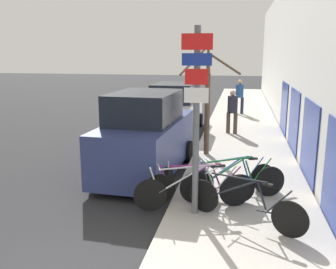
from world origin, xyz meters
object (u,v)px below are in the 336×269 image
parked_car_1 (175,110)px  bicycle_4 (233,178)px  bicycle_3 (234,182)px  street_tree (207,102)px  bicycle_0 (244,204)px  bicycle_2 (200,186)px  parked_car_0 (147,137)px  pedestrian_near (232,109)px  signpost (196,115)px  pedestrian_far (240,94)px  bicycle_1 (193,190)px

parked_car_1 → bicycle_4: bearing=-69.2°
bicycle_3 → street_tree: street_tree is taller
bicycle_0 → bicycle_2: bicycle_0 is taller
bicycle_0 → street_tree: size_ratio=0.63×
parked_car_0 → bicycle_3: bearing=-34.0°
pedestrian_near → bicycle_0: bearing=111.1°
bicycle_2 → bicycle_3: 0.78m
bicycle_2 → street_tree: size_ratio=0.66×
signpost → bicycle_3: signpost is taller
bicycle_3 → bicycle_4: bearing=-18.8°
signpost → street_tree: size_ratio=1.04×
parked_car_0 → pedestrian_far: parked_car_0 is taller
parked_car_1 → parked_car_0: bearing=-87.2°
bicycle_0 → parked_car_0: (-2.69, 3.06, 0.52)m
signpost → bicycle_4: bearing=60.5°
pedestrian_far → street_tree: 8.52m
pedestrian_near → parked_car_1: bearing=4.8°
bicycle_1 → bicycle_0: bearing=-136.0°
signpost → parked_car_1: size_ratio=0.88×
bicycle_1 → bicycle_3: (0.82, 0.67, 0.00)m
street_tree → pedestrian_near: bearing=77.8°
bicycle_0 → parked_car_1: bearing=44.7°
bicycle_2 → street_tree: (-0.23, 4.04, 1.31)m
bicycle_1 → bicycle_2: bearing=-35.6°
parked_car_1 → pedestrian_far: 5.26m
parked_car_0 → street_tree: bearing=53.6°
bicycle_1 → pedestrian_far: pedestrian_far is taller
pedestrian_far → street_tree: bearing=-97.8°
bicycle_3 → pedestrian_far: (0.03, 12.16, 0.64)m
parked_car_0 → parked_car_1: bearing=95.0°
signpost → bicycle_4: (0.73, 1.29, -1.68)m
signpost → bicycle_2: bearing=85.5°
signpost → bicycle_4: 2.24m
bicycle_2 → parked_car_1: size_ratio=0.56×
bicycle_0 → pedestrian_far: 13.37m
signpost → parked_car_0: bearing=121.8°
bicycle_2 → street_tree: bearing=-7.5°
bicycle_3 → pedestrian_far: pedestrian_far is taller
bicycle_2 → bicycle_4: (0.69, 0.72, -0.01)m
parked_car_0 → pedestrian_far: (2.51, 10.30, 0.12)m
bicycle_2 → pedestrian_far: 12.52m
bicycle_3 → signpost: bearing=116.6°
bicycle_2 → parked_car_1: parked_car_1 is taller
street_tree → signpost: bearing=-87.7°
bicycle_3 → pedestrian_near: 7.11m
signpost → bicycle_2: size_ratio=1.59×
bicycle_2 → signpost: bearing=164.8°
signpost → bicycle_0: bearing=-17.1°
signpost → pedestrian_far: 13.12m
parked_car_1 → bicycle_0: bearing=-71.1°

